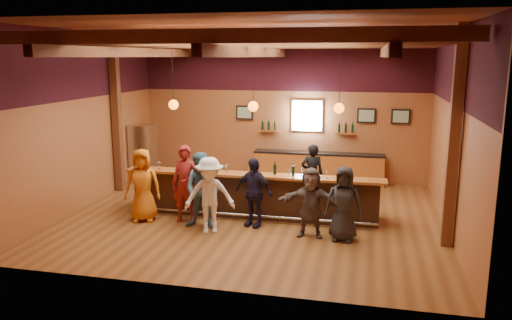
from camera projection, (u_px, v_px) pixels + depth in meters
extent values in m
plane|color=brown|center=(253.00, 216.00, 12.29)|extent=(9.00, 9.00, 0.00)
cube|color=brown|center=(282.00, 109.00, 15.65)|extent=(9.00, 0.04, 4.50)
cube|color=brown|center=(197.00, 158.00, 8.01)|extent=(9.00, 0.04, 4.50)
cube|color=brown|center=(83.00, 120.00, 12.80)|extent=(0.04, 8.00, 4.50)
cube|color=brown|center=(454.00, 132.00, 10.85)|extent=(0.04, 8.00, 4.50)
cube|color=brown|center=(253.00, 28.00, 11.37)|extent=(9.00, 8.00, 0.04)
cube|color=black|center=(282.00, 63.00, 15.34)|extent=(9.00, 0.01, 1.70)
cube|color=black|center=(80.00, 65.00, 12.51)|extent=(0.01, 8.00, 1.70)
cube|color=black|center=(459.00, 66.00, 10.57)|extent=(0.01, 8.00, 1.70)
cube|color=#552C18|center=(117.00, 114.00, 14.20)|extent=(0.22, 0.22, 4.50)
cube|color=#552C18|center=(454.00, 139.00, 9.93)|extent=(0.22, 0.22, 4.50)
cube|color=#552C18|center=(214.00, 36.00, 8.57)|extent=(8.80, 0.20, 0.25)
cube|color=#552C18|center=(242.00, 40.00, 10.48)|extent=(8.80, 0.20, 0.25)
cube|color=#552C18|center=(262.00, 42.00, 12.39)|extent=(8.80, 0.20, 0.25)
cube|color=#552C18|center=(277.00, 44.00, 14.29)|extent=(8.80, 0.20, 0.25)
cube|color=#552C18|center=(133.00, 52.00, 12.13)|extent=(0.18, 7.80, 0.22)
cube|color=#552C18|center=(253.00, 52.00, 11.48)|extent=(0.18, 7.80, 0.22)
cube|color=#552C18|center=(387.00, 52.00, 10.83)|extent=(0.18, 7.80, 0.22)
cube|color=black|center=(253.00, 195.00, 12.18)|extent=(6.00, 0.60, 1.05)
cube|color=#964B1B|center=(252.00, 175.00, 11.89)|extent=(6.30, 0.50, 0.06)
cube|color=black|center=(257.00, 176.00, 12.46)|extent=(6.00, 0.48, 0.05)
cube|color=black|center=(257.00, 194.00, 12.56)|extent=(6.00, 0.48, 0.90)
cube|color=silver|center=(337.00, 182.00, 12.04)|extent=(0.45, 0.40, 0.14)
cube|color=silver|center=(358.00, 183.00, 11.93)|extent=(0.45, 0.40, 0.14)
cylinder|color=silver|center=(249.00, 215.00, 11.86)|extent=(6.00, 0.06, 0.06)
cube|color=#964B1B|center=(318.00, 168.00, 15.49)|extent=(4.00, 0.50, 0.90)
cube|color=black|center=(318.00, 153.00, 15.39)|extent=(4.00, 0.52, 0.05)
cube|color=silver|center=(307.00, 116.00, 15.47)|extent=(0.95, 0.08, 0.95)
cube|color=white|center=(307.00, 116.00, 15.42)|extent=(0.78, 0.01, 0.78)
cube|color=black|center=(245.00, 113.00, 15.88)|extent=(0.55, 0.04, 0.45)
cube|color=silver|center=(244.00, 113.00, 15.86)|extent=(0.45, 0.01, 0.35)
cube|color=black|center=(366.00, 116.00, 15.06)|extent=(0.55, 0.04, 0.45)
cube|color=silver|center=(366.00, 116.00, 15.03)|extent=(0.45, 0.01, 0.35)
cube|color=black|center=(401.00, 117.00, 14.84)|extent=(0.55, 0.04, 0.45)
cube|color=silver|center=(401.00, 117.00, 14.82)|extent=(0.45, 0.01, 0.35)
cube|color=#964B1B|center=(269.00, 131.00, 15.76)|extent=(0.60, 0.18, 0.04)
cylinder|color=black|center=(263.00, 126.00, 15.77)|extent=(0.07, 0.07, 0.26)
cylinder|color=black|center=(269.00, 126.00, 15.73)|extent=(0.07, 0.07, 0.26)
cylinder|color=black|center=(275.00, 126.00, 15.69)|extent=(0.07, 0.07, 0.26)
cube|color=#964B1B|center=(346.00, 133.00, 15.24)|extent=(0.60, 0.18, 0.04)
cylinder|color=black|center=(339.00, 128.00, 15.25)|extent=(0.07, 0.07, 0.26)
cylinder|color=black|center=(346.00, 128.00, 15.21)|extent=(0.07, 0.07, 0.26)
cylinder|color=black|center=(352.00, 129.00, 15.17)|extent=(0.07, 0.07, 0.26)
cylinder|color=black|center=(173.00, 79.00, 12.04)|extent=(0.01, 0.01, 1.25)
sphere|color=#FF640C|center=(174.00, 105.00, 12.17)|extent=(0.24, 0.24, 0.24)
cylinder|color=black|center=(253.00, 80.00, 11.61)|extent=(0.01, 0.01, 1.25)
sphere|color=#FF640C|center=(253.00, 106.00, 11.74)|extent=(0.24, 0.24, 0.24)
cylinder|color=black|center=(340.00, 81.00, 11.18)|extent=(0.01, 0.01, 1.25)
sphere|color=#FF640C|center=(339.00, 108.00, 11.30)|extent=(0.24, 0.24, 0.24)
cube|color=silver|center=(144.00, 154.00, 15.47)|extent=(0.70, 0.70, 1.80)
imported|color=#CD6A13|center=(143.00, 185.00, 11.80)|extent=(0.96, 0.74, 1.74)
imported|color=maroon|center=(185.00, 184.00, 11.70)|extent=(0.67, 0.45, 1.84)
imported|color=#446E89|center=(203.00, 190.00, 11.31)|extent=(0.86, 0.68, 1.75)
imported|color=white|center=(210.00, 195.00, 11.00)|extent=(1.25, 0.96, 1.71)
imported|color=black|center=(253.00, 192.00, 11.42)|extent=(1.02, 0.69, 1.61)
imported|color=#534743|center=(311.00, 202.00, 10.74)|extent=(1.44, 0.48, 1.54)
imported|color=black|center=(344.00, 204.00, 10.52)|extent=(0.81, 0.55, 1.61)
imported|color=black|center=(312.00, 174.00, 13.16)|extent=(0.65, 0.49, 1.61)
cylinder|color=brown|center=(252.00, 169.00, 11.93)|extent=(0.21, 0.21, 0.22)
cylinder|color=black|center=(275.00, 170.00, 11.82)|extent=(0.07, 0.07, 0.23)
cylinder|color=black|center=(275.00, 163.00, 11.78)|extent=(0.02, 0.02, 0.08)
cylinder|color=black|center=(293.00, 171.00, 11.71)|extent=(0.07, 0.07, 0.23)
cylinder|color=black|center=(293.00, 164.00, 11.68)|extent=(0.02, 0.02, 0.08)
cylinder|color=silver|center=(159.00, 169.00, 12.39)|extent=(0.08, 0.08, 0.01)
cylinder|color=silver|center=(159.00, 167.00, 12.37)|extent=(0.01, 0.01, 0.11)
sphere|color=silver|center=(159.00, 163.00, 12.35)|extent=(0.09, 0.09, 0.09)
cylinder|color=silver|center=(181.00, 171.00, 12.22)|extent=(0.07, 0.07, 0.01)
cylinder|color=silver|center=(181.00, 168.00, 12.21)|extent=(0.01, 0.01, 0.09)
sphere|color=silver|center=(181.00, 165.00, 12.19)|extent=(0.08, 0.08, 0.08)
cylinder|color=silver|center=(185.00, 170.00, 12.30)|extent=(0.08, 0.08, 0.01)
cylinder|color=silver|center=(185.00, 167.00, 12.28)|extent=(0.01, 0.01, 0.11)
sphere|color=silver|center=(185.00, 164.00, 12.27)|extent=(0.09, 0.09, 0.09)
cylinder|color=silver|center=(213.00, 171.00, 12.13)|extent=(0.07, 0.07, 0.01)
cylinder|color=silver|center=(213.00, 169.00, 12.12)|extent=(0.01, 0.01, 0.11)
sphere|color=silver|center=(213.00, 165.00, 12.10)|extent=(0.09, 0.09, 0.09)
cylinder|color=silver|center=(227.00, 171.00, 12.12)|extent=(0.07, 0.07, 0.01)
cylinder|color=silver|center=(227.00, 169.00, 12.10)|extent=(0.01, 0.01, 0.11)
sphere|color=silver|center=(227.00, 166.00, 12.09)|extent=(0.08, 0.08, 0.08)
cylinder|color=silver|center=(289.00, 176.00, 11.65)|extent=(0.06, 0.06, 0.01)
cylinder|color=silver|center=(289.00, 174.00, 11.64)|extent=(0.01, 0.01, 0.09)
sphere|color=silver|center=(289.00, 171.00, 11.62)|extent=(0.07, 0.07, 0.07)
cylinder|color=silver|center=(301.00, 175.00, 11.73)|extent=(0.08, 0.08, 0.01)
cylinder|color=silver|center=(301.00, 173.00, 11.72)|extent=(0.01, 0.01, 0.11)
sphere|color=silver|center=(301.00, 169.00, 11.70)|extent=(0.09, 0.09, 0.09)
cylinder|color=silver|center=(327.00, 178.00, 11.50)|extent=(0.07, 0.07, 0.01)
cylinder|color=silver|center=(327.00, 176.00, 11.49)|extent=(0.01, 0.01, 0.09)
sphere|color=silver|center=(327.00, 172.00, 11.47)|extent=(0.07, 0.07, 0.07)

